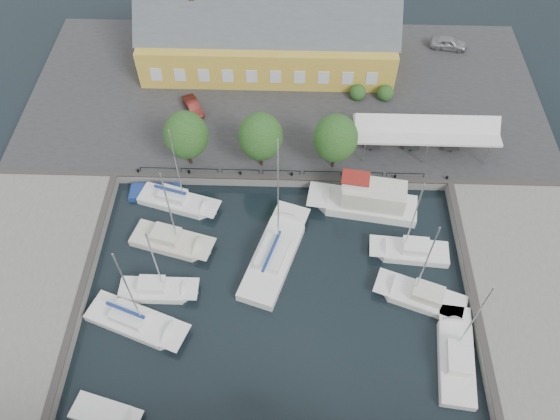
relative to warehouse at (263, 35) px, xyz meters
name	(u,v)px	position (x,y,z in m)	size (l,w,h in m)	color
ground	(278,275)	(2.60, -28.36, -4.43)	(140.00, 140.00, 0.00)	black
north_quay	(285,95)	(2.60, -5.36, -3.93)	(56.00, 26.00, 1.00)	#2D2D30
west_quay	(18,286)	(-19.40, -30.36, -3.93)	(12.00, 24.00, 1.00)	slate
east_quay	(541,300)	(24.60, -30.36, -3.93)	(12.00, 24.00, 1.00)	slate
quay_edge_fittings	(280,224)	(2.62, -23.61, -3.37)	(56.00, 24.72, 0.40)	#383533
warehouse	(263,35)	(0.00, 0.00, 0.00)	(28.56, 14.00, 9.55)	gold
tent_canopy	(426,130)	(16.60, -13.86, -0.74)	(14.00, 4.00, 2.83)	white
quay_trees	(261,137)	(0.60, -16.36, 0.45)	(18.20, 4.20, 6.30)	black
car_silver	(449,43)	(21.91, 3.00, -2.70)	(1.72, 4.27, 1.45)	#A0A3A8
car_red	(193,106)	(-7.12, -8.78, -2.83)	(1.27, 3.63, 1.20)	#501512
center_sailboat	(274,256)	(2.21, -26.67, -4.07)	(6.31, 11.10, 14.52)	white
trawler	(367,202)	(10.71, -20.75, -3.41)	(10.66, 4.54, 5.00)	white
east_boat_a	(411,252)	(14.37, -25.79, -4.17)	(7.25, 2.92, 10.21)	white
east_boat_b	(422,298)	(14.80, -30.34, -4.17)	(8.02, 5.01, 10.63)	white
east_boat_c	(456,359)	(16.74, -35.62, -4.17)	(3.56, 8.56, 10.67)	white
west_boat_a	(177,202)	(-7.26, -20.77, -4.16)	(8.17, 4.35, 10.63)	white
west_boat_b	(171,242)	(-7.20, -25.33, -4.17)	(7.94, 4.49, 10.50)	silver
west_boat_c	(157,291)	(-7.61, -30.33, -4.17)	(6.83, 2.22, 9.41)	white
west_boat_d	(135,322)	(-8.91, -33.25, -4.16)	(8.97, 5.44, 11.62)	white
launch_sw	(106,415)	(-9.73, -40.63, -4.34)	(5.60, 3.29, 0.98)	white
launch_nw	(154,193)	(-9.69, -19.60, -4.34)	(5.09, 2.13, 0.88)	navy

